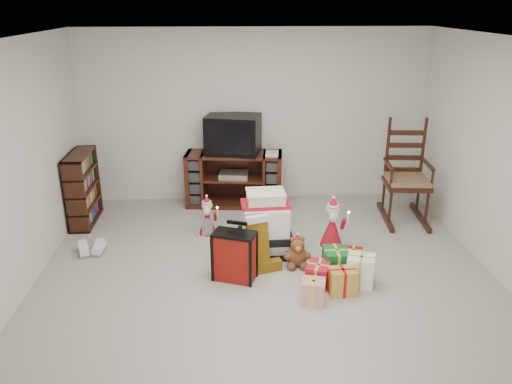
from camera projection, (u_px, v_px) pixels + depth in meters
The scene contains 13 objects.
room at pixel (268, 172), 4.92m from camera, with size 5.01×5.01×2.51m.
tv_stand at pixel (234, 179), 7.28m from camera, with size 1.43×0.65×0.79m.
bookshelf at pixel (83, 190), 6.67m from camera, with size 0.26×0.79×0.97m.
rocking_chair at pixel (404, 184), 6.80m from camera, with size 0.66×0.99×1.43m.
gift_pile at pixel (265, 228), 5.84m from camera, with size 0.64×0.48×0.78m.
red_suitcase at pixel (235, 256), 5.32m from camera, with size 0.48×0.36×0.65m.
stocking at pixel (258, 244), 5.47m from camera, with size 0.31×0.13×0.67m, color #10740C, non-canonical shape.
teddy_bear at pixel (297, 253), 5.64m from camera, with size 0.24×0.21×0.36m.
santa_figurine at pixel (332, 229), 6.00m from camera, with size 0.33×0.31×0.67m.
mrs_claus_figurine at pixel (207, 221), 6.34m from camera, with size 0.27×0.25×0.55m.
sneaker_pair at pixel (92, 249), 5.96m from camera, with size 0.34×0.29×0.10m.
gift_cluster at pixel (338, 273), 5.29m from camera, with size 0.75×1.04×0.26m.
crt_television at pixel (233, 134), 7.06m from camera, with size 0.84×0.69×0.54m.
Camera 1 is at (-0.41, -4.65, 2.83)m, focal length 35.00 mm.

